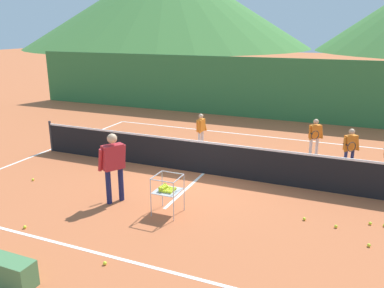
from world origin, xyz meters
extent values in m
plane|color=#BC6038|center=(0.00, 0.00, 0.00)|extent=(120.00, 120.00, 0.00)
cube|color=white|center=(0.00, -4.70, 0.00)|extent=(11.51, 0.08, 0.01)
cube|color=white|center=(0.00, 4.68, 0.00)|extent=(11.51, 0.08, 0.01)
cube|color=white|center=(-5.76, 0.00, 0.00)|extent=(0.08, 9.38, 0.01)
cube|color=white|center=(0.00, 0.00, 0.00)|extent=(0.08, 5.07, 0.01)
cylinder|color=#333338|center=(-5.59, 0.00, 0.53)|extent=(0.08, 0.08, 1.05)
cube|color=black|center=(0.00, 0.00, 0.46)|extent=(11.09, 0.02, 0.92)
cube|color=white|center=(0.00, 0.00, 0.95)|extent=(11.09, 0.03, 0.06)
cylinder|color=#191E4C|center=(-1.35, -2.77, 0.42)|extent=(0.13, 0.13, 0.85)
cylinder|color=#191E4C|center=(-1.19, -2.49, 0.42)|extent=(0.13, 0.13, 0.85)
cube|color=#B2262D|center=(-1.27, -2.63, 1.15)|extent=(0.46, 0.55, 0.60)
sphere|color=#DBAD84|center=(-1.27, -2.63, 1.60)|extent=(0.23, 0.23, 0.23)
cylinder|color=#B2262D|center=(-1.48, -2.85, 1.11)|extent=(0.24, 0.19, 0.58)
cylinder|color=#B2262D|center=(-1.16, -2.36, 1.10)|extent=(0.20, 0.17, 0.58)
torus|color=#262628|center=(-1.38, -2.23, 1.05)|extent=(0.17, 0.26, 0.29)
cylinder|color=black|center=(-1.17, -2.36, 1.05)|extent=(0.20, 0.14, 0.03)
cylinder|color=silver|center=(-1.01, 2.45, 0.30)|extent=(0.09, 0.09, 0.60)
cylinder|color=silver|center=(-1.03, 2.22, 0.30)|extent=(0.09, 0.09, 0.60)
cube|color=orange|center=(-1.02, 2.34, 0.82)|extent=(0.20, 0.37, 0.42)
sphere|color=#DBAD84|center=(-1.02, 2.34, 1.14)|extent=(0.17, 0.17, 0.17)
cylinder|color=orange|center=(-0.95, 2.54, 0.79)|extent=(0.17, 0.08, 0.41)
cylinder|color=orange|center=(-1.01, 2.13, 0.79)|extent=(0.13, 0.08, 0.42)
cylinder|color=silver|center=(2.83, 2.98, 0.31)|extent=(0.09, 0.09, 0.62)
cylinder|color=silver|center=(2.65, 2.82, 0.31)|extent=(0.09, 0.09, 0.62)
cube|color=orange|center=(2.74, 2.90, 0.84)|extent=(0.39, 0.37, 0.43)
sphere|color=#DBAD84|center=(2.74, 2.90, 1.17)|extent=(0.17, 0.17, 0.17)
cylinder|color=orange|center=(2.93, 3.00, 0.81)|extent=(0.16, 0.17, 0.42)
cylinder|color=orange|center=(2.60, 2.74, 0.81)|extent=(0.13, 0.14, 0.43)
torus|color=#262628|center=(2.78, 2.53, 0.82)|extent=(0.23, 0.21, 0.29)
cylinder|color=black|center=(2.62, 2.72, 0.82)|extent=(0.17, 0.18, 0.03)
cylinder|color=navy|center=(3.93, 2.03, 0.31)|extent=(0.09, 0.09, 0.63)
cylinder|color=navy|center=(3.75, 1.87, 0.31)|extent=(0.09, 0.09, 0.63)
cube|color=orange|center=(3.84, 1.95, 0.85)|extent=(0.39, 0.38, 0.44)
sphere|color=#DBAD84|center=(3.84, 1.95, 1.18)|extent=(0.17, 0.17, 0.17)
cylinder|color=orange|center=(4.03, 2.05, 0.82)|extent=(0.16, 0.17, 0.43)
cylinder|color=orange|center=(3.70, 1.78, 0.81)|extent=(0.14, 0.14, 0.43)
torus|color=#262628|center=(3.88, 1.58, 0.82)|extent=(0.23, 0.21, 0.29)
cylinder|color=black|center=(3.72, 1.77, 0.82)|extent=(0.17, 0.18, 0.03)
cylinder|color=#B7B7BC|center=(-0.10, -2.41, 0.45)|extent=(0.02, 0.02, 0.89)
cylinder|color=#B7B7BC|center=(0.46, -2.41, 0.45)|extent=(0.02, 0.02, 0.89)
cylinder|color=#B7B7BC|center=(-0.10, -2.97, 0.45)|extent=(0.02, 0.02, 0.89)
cylinder|color=#B7B7BC|center=(0.46, -2.97, 0.45)|extent=(0.02, 0.02, 0.89)
cube|color=#B7B7BC|center=(0.18, -2.69, 0.55)|extent=(0.56, 0.56, 0.01)
cube|color=#B7B7BC|center=(0.18, -2.41, 0.89)|extent=(0.56, 0.02, 0.02)
cube|color=#B7B7BC|center=(0.18, -2.97, 0.89)|extent=(0.56, 0.02, 0.02)
cube|color=#B7B7BC|center=(-0.10, -2.69, 0.89)|extent=(0.02, 0.56, 0.02)
cube|color=#B7B7BC|center=(0.46, -2.69, 0.89)|extent=(0.02, 0.56, 0.02)
sphere|color=yellow|center=(0.05, -2.82, 0.58)|extent=(0.07, 0.07, 0.07)
sphere|color=yellow|center=(0.06, -2.75, 0.59)|extent=(0.07, 0.07, 0.07)
sphere|color=yellow|center=(0.06, -2.69, 0.58)|extent=(0.07, 0.07, 0.07)
sphere|color=yellow|center=(0.05, -2.63, 0.58)|extent=(0.07, 0.07, 0.07)
sphere|color=yellow|center=(0.05, -2.56, 0.58)|extent=(0.07, 0.07, 0.07)
sphere|color=yellow|center=(0.12, -2.82, 0.58)|extent=(0.07, 0.07, 0.07)
sphere|color=yellow|center=(0.11, -2.75, 0.59)|extent=(0.07, 0.07, 0.07)
sphere|color=yellow|center=(0.11, -2.69, 0.58)|extent=(0.07, 0.07, 0.07)
sphere|color=yellow|center=(0.11, -2.63, 0.58)|extent=(0.07, 0.07, 0.07)
sphere|color=yellow|center=(0.11, -2.56, 0.58)|extent=(0.07, 0.07, 0.07)
sphere|color=yellow|center=(0.18, -2.82, 0.58)|extent=(0.07, 0.07, 0.07)
sphere|color=yellow|center=(0.18, -2.75, 0.59)|extent=(0.07, 0.07, 0.07)
sphere|color=yellow|center=(0.18, -2.69, 0.58)|extent=(0.07, 0.07, 0.07)
sphere|color=yellow|center=(0.18, -2.62, 0.58)|extent=(0.07, 0.07, 0.07)
sphere|color=yellow|center=(0.18, -2.57, 0.58)|extent=(0.07, 0.07, 0.07)
sphere|color=yellow|center=(0.24, -2.82, 0.59)|extent=(0.07, 0.07, 0.07)
sphere|color=yellow|center=(0.25, -2.76, 0.58)|extent=(0.07, 0.07, 0.07)
sphere|color=yellow|center=(0.25, -2.69, 0.59)|extent=(0.07, 0.07, 0.07)
sphere|color=yellow|center=(0.25, -2.63, 0.58)|extent=(0.07, 0.07, 0.07)
sphere|color=yellow|center=(0.24, -2.57, 0.58)|extent=(0.07, 0.07, 0.07)
sphere|color=yellow|center=(0.31, -2.82, 0.59)|extent=(0.07, 0.07, 0.07)
sphere|color=yellow|center=(0.30, -2.75, 0.58)|extent=(0.07, 0.07, 0.07)
sphere|color=yellow|center=(0.31, -2.69, 0.58)|extent=(0.07, 0.07, 0.07)
sphere|color=yellow|center=(0.30, -2.63, 0.58)|extent=(0.07, 0.07, 0.07)
sphere|color=yellow|center=(0.31, -2.56, 0.58)|extent=(0.07, 0.07, 0.07)
sphere|color=yellow|center=(0.05, -2.82, 0.64)|extent=(0.07, 0.07, 0.07)
sphere|color=yellow|center=(0.04, -2.76, 0.64)|extent=(0.07, 0.07, 0.07)
sphere|color=yellow|center=(0.05, -2.69, 0.64)|extent=(0.07, 0.07, 0.07)
sphere|color=yellow|center=(0.05, -2.62, 0.64)|extent=(0.07, 0.07, 0.07)
sphere|color=yellow|center=(0.05, -2.56, 0.64)|extent=(0.07, 0.07, 0.07)
sphere|color=yellow|center=(0.11, -2.82, 0.64)|extent=(0.07, 0.07, 0.07)
sphere|color=yellow|center=(0.11, -2.76, 0.64)|extent=(0.07, 0.07, 0.07)
sphere|color=yellow|center=(0.12, -2.70, 0.63)|extent=(0.07, 0.07, 0.07)
sphere|color=yellow|center=(0.12, -2.63, 0.64)|extent=(0.07, 0.07, 0.07)
sphere|color=yellow|center=(3.09, -1.83, 0.03)|extent=(0.07, 0.07, 0.07)
sphere|color=yellow|center=(0.05, -4.96, 0.03)|extent=(0.07, 0.07, 0.07)
sphere|color=yellow|center=(4.43, -1.49, 0.03)|extent=(0.07, 0.07, 0.07)
sphere|color=yellow|center=(-4.14, -2.38, 0.03)|extent=(0.07, 0.07, 0.07)
sphere|color=yellow|center=(4.40, -2.46, 0.03)|extent=(0.07, 0.07, 0.07)
sphere|color=yellow|center=(3.76, -1.92, 0.03)|extent=(0.07, 0.07, 0.07)
sphere|color=yellow|center=(-2.29, -4.52, 0.03)|extent=(0.07, 0.07, 0.07)
cube|color=#33753D|center=(0.00, 7.77, 1.40)|extent=(25.32, 0.08, 2.79)
cone|color=#427A38|center=(-34.50, 67.86, 8.86)|extent=(58.82, 58.82, 17.72)
camera|label=1|loc=(3.87, -9.98, 4.07)|focal=36.76mm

